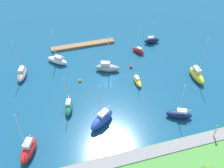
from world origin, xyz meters
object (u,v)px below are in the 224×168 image
object	(u,v)px
sailboat_yellow_west_end	(197,75)
sailboat_red_outer_mooring	(138,50)
harbor_beacon	(216,130)
sailboat_gray_along_channel	(107,67)
sailboat_navy_near_pier	(152,40)
mooring_buoy_orange	(80,81)
sailboat_green_center_basin	(69,107)
sailboat_yellow_mid_basin	(137,81)
sailboat_blue_far_south	(102,119)
mooring_buoy_red	(131,67)
sailboat_gray_lone_south	(22,74)
pier_dock	(83,45)
sailboat_red_east_end	(28,150)
sailboat_navy_off_beacon	(179,114)
sailboat_white_by_breakwater	(57,60)

from	to	relation	value
sailboat_yellow_west_end	sailboat_red_outer_mooring	bearing A→B (deg)	-144.93
harbor_beacon	sailboat_gray_along_channel	size ratio (longest dim) A/B	0.30
sailboat_navy_near_pier	mooring_buoy_orange	distance (m)	31.06
sailboat_green_center_basin	sailboat_yellow_mid_basin	size ratio (longest dim) A/B	1.29
harbor_beacon	sailboat_yellow_mid_basin	bearing A→B (deg)	-66.74
sailboat_navy_near_pier	sailboat_blue_far_south	xyz separation A→B (m)	(25.69, 30.35, 0.50)
mooring_buoy_red	sailboat_yellow_mid_basin	bearing A→B (deg)	85.46
sailboat_gray_lone_south	sailboat_red_outer_mooring	size ratio (longest dim) A/B	1.40
pier_dock	sailboat_yellow_mid_basin	bearing A→B (deg)	116.10
sailboat_red_east_end	sailboat_navy_off_beacon	distance (m)	37.01
sailboat_red_east_end	sailboat_navy_near_pier	size ratio (longest dim) A/B	1.69
sailboat_navy_near_pier	sailboat_navy_off_beacon	distance (m)	34.32
sailboat_blue_far_south	mooring_buoy_red	size ratio (longest dim) A/B	15.26
sailboat_blue_far_south	sailboat_red_outer_mooring	size ratio (longest dim) A/B	1.44
sailboat_navy_near_pier	sailboat_blue_far_south	world-z (taller)	sailboat_blue_far_south
sailboat_navy_off_beacon	sailboat_yellow_mid_basin	xyz separation A→B (m)	(5.62, -15.15, -0.26)
sailboat_gray_lone_south	sailboat_blue_far_south	distance (m)	30.21
sailboat_green_center_basin	sailboat_navy_off_beacon	size ratio (longest dim) A/B	1.00
sailboat_gray_lone_south	mooring_buoy_orange	distance (m)	17.50
sailboat_red_east_end	sailboat_gray_lone_south	size ratio (longest dim) A/B	1.06
sailboat_navy_near_pier	sailboat_red_east_end	bearing A→B (deg)	-138.86
sailboat_yellow_mid_basin	mooring_buoy_red	bearing A→B (deg)	176.91
sailboat_red_east_end	mooring_buoy_orange	bearing A→B (deg)	168.47
sailboat_gray_lone_south	sailboat_yellow_west_end	world-z (taller)	sailboat_yellow_west_end
sailboat_red_outer_mooring	sailboat_navy_off_beacon	size ratio (longest dim) A/B	0.82
sailboat_gray_lone_south	sailboat_white_by_breakwater	size ratio (longest dim) A/B	1.08
sailboat_yellow_west_end	sailboat_navy_off_beacon	xyz separation A→B (m)	(11.79, 12.23, -0.34)
sailboat_gray_lone_south	mooring_buoy_orange	size ratio (longest dim) A/B	15.61
sailboat_blue_far_south	sailboat_gray_lone_south	bearing A→B (deg)	-88.18
sailboat_navy_off_beacon	sailboat_yellow_west_end	bearing A→B (deg)	-110.13
sailboat_red_outer_mooring	mooring_buoy_red	size ratio (longest dim) A/B	10.61
sailboat_blue_far_south	mooring_buoy_orange	bearing A→B (deg)	-117.85
sailboat_red_east_end	sailboat_white_by_breakwater	distance (m)	33.37
sailboat_white_by_breakwater	sailboat_red_outer_mooring	distance (m)	26.66
sailboat_navy_off_beacon	mooring_buoy_orange	world-z (taller)	sailboat_navy_off_beacon
pier_dock	mooring_buoy_orange	xyz separation A→B (m)	(4.56, 18.13, -0.01)
sailboat_yellow_mid_basin	pier_dock	bearing A→B (deg)	-152.44
sailboat_yellow_west_end	sailboat_gray_along_channel	bearing A→B (deg)	-113.59
sailboat_white_by_breakwater	sailboat_green_center_basin	bearing A→B (deg)	131.65
pier_dock	sailboat_yellow_mid_basin	xyz separation A→B (m)	(-11.45, 23.37, 0.46)
mooring_buoy_orange	pier_dock	bearing A→B (deg)	-104.11
sailboat_navy_near_pier	sailboat_gray_along_channel	world-z (taller)	sailboat_gray_along_channel
sailboat_red_east_end	sailboat_blue_far_south	distance (m)	18.17
sailboat_red_east_end	sailboat_green_center_basin	distance (m)	14.97
sailboat_green_center_basin	sailboat_gray_along_channel	xyz separation A→B (m)	(-13.90, -13.07, 0.09)
sailboat_blue_far_south	sailboat_gray_along_channel	world-z (taller)	sailboat_blue_far_south
sailboat_green_center_basin	sailboat_yellow_mid_basin	xyz separation A→B (m)	(-20.81, -5.14, -0.34)
sailboat_yellow_west_end	sailboat_green_center_basin	size ratio (longest dim) A/B	1.31
sailboat_white_by_breakwater	harbor_beacon	bearing A→B (deg)	169.17
sailboat_gray_lone_south	sailboat_yellow_mid_basin	world-z (taller)	sailboat_gray_lone_south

